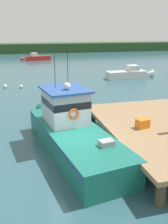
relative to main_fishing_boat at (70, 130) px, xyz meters
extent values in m
plane|color=#2D5660|center=(-0.11, -1.05, -1.01)|extent=(200.00, 200.00, 0.00)
cylinder|color=#4C3D2D|center=(2.09, -5.15, -0.51)|extent=(0.36, 0.36, 1.00)
cylinder|color=#4C3D2D|center=(2.09, 3.05, -0.51)|extent=(0.36, 0.36, 1.00)
cylinder|color=#4C3D2D|center=(7.29, 3.05, -0.51)|extent=(0.36, 0.36, 1.00)
cube|color=#937551|center=(4.69, -1.05, 0.09)|extent=(6.00, 9.00, 0.20)
cube|color=#196B5B|center=(0.09, -0.56, -0.46)|extent=(3.78, 8.30, 1.10)
cone|color=#196B5B|center=(-0.71, 4.28, -0.46)|extent=(1.38, 1.96, 1.10)
cube|color=#234C9E|center=(0.09, -0.56, -0.01)|extent=(3.77, 8.15, 0.12)
cube|color=#196B5B|center=(0.09, -0.56, 0.15)|extent=(3.82, 8.31, 0.12)
cube|color=silver|center=(-0.11, 0.63, 0.99)|extent=(2.23, 2.48, 1.80)
cube|color=black|center=(-0.11, 0.63, 1.31)|extent=(2.26, 2.50, 0.36)
cube|color=#2D56A8|center=(-0.11, 0.63, 1.94)|extent=(2.52, 2.82, 0.10)
sphere|color=white|center=(-0.06, 0.33, 2.17)|extent=(0.36, 0.36, 0.36)
cylinder|color=black|center=(-0.53, 1.06, 2.89)|extent=(0.03, 0.03, 1.80)
cylinder|color=black|center=(0.16, 1.18, 2.89)|extent=(0.03, 0.03, 1.80)
cube|color=#939399|center=(0.99, -2.64, 0.27)|extent=(0.66, 0.53, 0.36)
torus|color=orange|center=(0.16, -3.39, 0.15)|extent=(0.64, 0.64, 0.12)
torus|color=#EA5119|center=(0.08, -0.50, 0.99)|extent=(0.55, 0.19, 0.54)
cube|color=orange|center=(3.40, -1.11, 0.42)|extent=(0.68, 0.56, 0.45)
cube|color=red|center=(1.80, 40.92, -0.58)|extent=(4.87, 2.13, 0.86)
cone|color=red|center=(-1.11, 40.52, -0.58)|extent=(1.28, 1.01, 0.86)
cube|color=silver|center=(0.99, 40.81, 0.17)|extent=(1.33, 1.35, 0.64)
cube|color=silver|center=(10.78, 17.65, -0.55)|extent=(5.11, 1.79, 0.92)
cone|color=silver|center=(13.94, 17.76, -0.55)|extent=(1.30, 0.96, 0.92)
cube|color=silver|center=(11.66, 17.68, 0.26)|extent=(1.31, 1.33, 0.69)
sphere|color=silver|center=(-2.18, 15.15, -0.83)|extent=(0.35, 0.35, 0.35)
sphere|color=silver|center=(-3.80, 15.58, -0.81)|extent=(0.40, 0.40, 0.40)
cube|color=#284723|center=(-0.11, 60.95, 0.19)|extent=(120.00, 8.00, 2.40)
camera|label=1|loc=(-2.29, -11.61, 4.77)|focal=40.45mm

